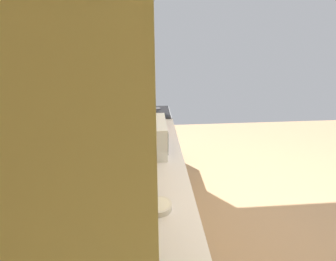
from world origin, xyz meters
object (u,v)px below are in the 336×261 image
microwave (149,136)px  bowl (159,206)px  kettle (154,125)px  oven_range (151,139)px

microwave → bowl: microwave is taller
bowl → kettle: (1.39, 0.00, 0.06)m
oven_range → microwave: microwave is taller
kettle → oven_range: bearing=3.7°
microwave → kettle: 0.52m
oven_range → microwave: (-1.19, 0.02, 0.59)m
microwave → kettle: size_ratio=2.72×
bowl → oven_range: bearing=1.2°
microwave → kettle: bearing=-7.3°
oven_range → bowl: (-2.07, -0.04, 0.45)m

